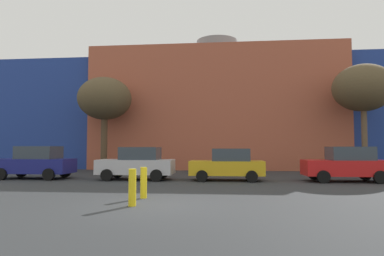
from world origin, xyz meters
The scene contains 10 objects.
ground_plane centered at (0.00, 0.00, 0.00)m, with size 200.00×200.00×0.00m, color #2D3033.
building_backdrop centered at (1.43, 22.33, 5.03)m, with size 40.32×12.22×12.30m.
parked_car_0 centered at (-8.88, 8.25, 0.95)m, with size 4.39×2.15×1.90m.
parked_car_1 centered at (-2.79, 8.25, 0.92)m, with size 4.27×2.09×1.85m.
parked_car_2 centered at (2.35, 8.25, 0.88)m, with size 4.08×2.00×1.77m.
parked_car_3 centered at (8.68, 8.25, 0.93)m, with size 4.32×2.12×1.87m.
bare_tree_0 centered at (-6.94, 14.20, 5.50)m, with size 4.05×4.05×7.19m.
bare_tree_1 centered at (11.78, 13.71, 5.93)m, with size 4.10×4.10×7.62m.
bollard_yellow_0 centered at (-0.72, 1.39, 0.56)m, with size 0.24×0.24×1.11m, color yellow.
bollard_yellow_1 centered at (-0.67, -0.27, 0.58)m, with size 0.24×0.24×1.16m, color yellow.
Camera 1 is at (2.26, -10.76, 1.84)m, focal length 31.79 mm.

